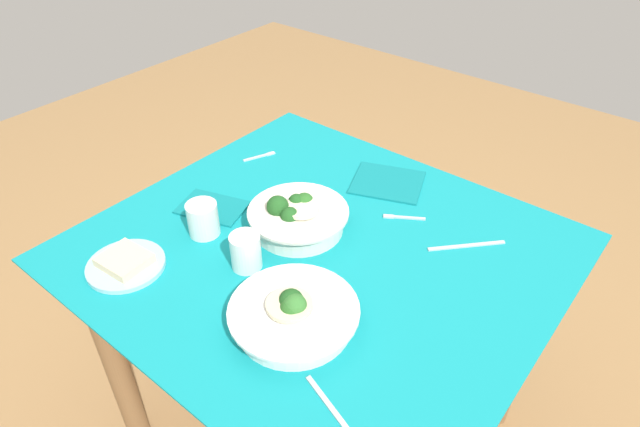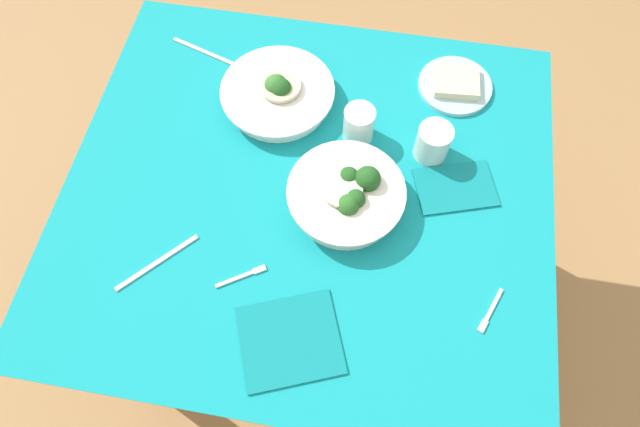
{
  "view_description": "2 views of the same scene",
  "coord_description": "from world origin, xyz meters",
  "views": [
    {
      "loc": [
        -0.66,
        0.81,
        1.67
      ],
      "look_at": [
        0.05,
        -0.06,
        0.82
      ],
      "focal_mm": 30.75,
      "sensor_mm": 36.0,
      "label": 1
    },
    {
      "loc": [
        0.13,
        -0.57,
        1.84
      ],
      "look_at": [
        0.04,
        -0.08,
        0.82
      ],
      "focal_mm": 29.82,
      "sensor_mm": 36.0,
      "label": 2
    }
  ],
  "objects": [
    {
      "name": "ground_plane",
      "position": [
        0.0,
        0.0,
        0.0
      ],
      "size": [
        6.0,
        6.0,
        0.0
      ],
      "primitive_type": "plane",
      "color": "#9E7547"
    },
    {
      "name": "dining_table",
      "position": [
        0.0,
        0.0,
        0.64
      ],
      "size": [
        1.11,
        1.02,
        0.78
      ],
      "color": "teal",
      "rests_on": "ground_plane"
    },
    {
      "name": "broccoli_bowl_far",
      "position": [
        -0.12,
        0.23,
        0.81
      ],
      "size": [
        0.28,
        0.28,
        0.09
      ],
      "color": "white",
      "rests_on": "dining_table"
    },
    {
      "name": "broccoli_bowl_near",
      "position": [
        0.09,
        -0.02,
        0.81
      ],
      "size": [
        0.26,
        0.26,
        0.1
      ],
      "color": "silver",
      "rests_on": "dining_table"
    },
    {
      "name": "bread_side_plate",
      "position": [
        0.31,
        0.35,
        0.79
      ],
      "size": [
        0.19,
        0.19,
        0.03
      ],
      "color": "#99C6D1",
      "rests_on": "dining_table"
    },
    {
      "name": "water_glass_center",
      "position": [
        0.09,
        0.16,
        0.82
      ],
      "size": [
        0.07,
        0.07,
        0.09
      ],
      "primitive_type": "cylinder",
      "color": "silver",
      "rests_on": "dining_table"
    },
    {
      "name": "water_glass_side",
      "position": [
        0.27,
        0.14,
        0.82
      ],
      "size": [
        0.08,
        0.08,
        0.09
      ],
      "primitive_type": "cylinder",
      "color": "silver",
      "rests_on": "dining_table"
    },
    {
      "name": "fork_by_far_bowl",
      "position": [
        -0.1,
        -0.23,
        0.78
      ],
      "size": [
        0.1,
        0.07,
        0.0
      ],
      "rotation": [
        0.0,
        0.0,
        0.56
      ],
      "color": "#B7B7BC",
      "rests_on": "dining_table"
    },
    {
      "name": "fork_by_near_bowl",
      "position": [
        0.42,
        -0.22,
        0.78
      ],
      "size": [
        0.05,
        0.1,
        0.0
      ],
      "rotation": [
        0.0,
        0.0,
        4.31
      ],
      "color": "#B7B7BC",
      "rests_on": "dining_table"
    },
    {
      "name": "table_knife_left",
      "position": [
        -0.33,
        0.35,
        0.78
      ],
      "size": [
        0.21,
        0.08,
        0.0
      ],
      "primitive_type": "cube",
      "rotation": [
        0.0,
        0.0,
        2.83
      ],
      "color": "#B7B7BC",
      "rests_on": "dining_table"
    },
    {
      "name": "table_knife_right",
      "position": [
        -0.28,
        -0.23,
        0.78
      ],
      "size": [
        0.14,
        0.15,
        0.0
      ],
      "primitive_type": "cube",
      "rotation": [
        0.0,
        0.0,
        3.97
      ],
      "color": "#B7B7BC",
      "rests_on": "dining_table"
    },
    {
      "name": "napkin_folded_upper",
      "position": [
        0.03,
        -0.35,
        0.78
      ],
      "size": [
        0.25,
        0.24,
        0.01
      ],
      "primitive_type": "cube",
      "rotation": [
        0.0,
        0.0,
        0.38
      ],
      "color": "#0F777D",
      "rests_on": "dining_table"
    },
    {
      "name": "napkin_folded_lower",
      "position": [
        0.33,
        0.06,
        0.78
      ],
      "size": [
        0.21,
        0.17,
        0.01
      ],
      "primitive_type": "cube",
      "rotation": [
        0.0,
        0.0,
        0.31
      ],
      "color": "#0F777D",
      "rests_on": "dining_table"
    }
  ]
}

